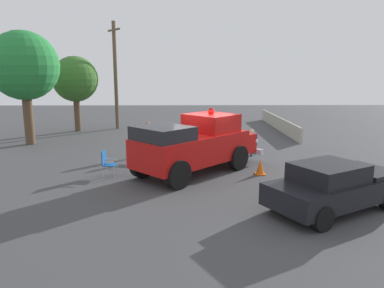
{
  "coord_description": "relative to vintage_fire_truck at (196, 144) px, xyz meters",
  "views": [
    {
      "loc": [
        14.82,
        -0.71,
        4.04
      ],
      "look_at": [
        0.73,
        -0.52,
        1.22
      ],
      "focal_mm": 33.69,
      "sensor_mm": 36.0,
      "label": 1
    }
  ],
  "objects": [
    {
      "name": "ground_plane",
      "position": [
        -0.56,
        0.35,
        -1.2
      ],
      "size": [
        60.0,
        60.0,
        0.0
      ],
      "primitive_type": "plane",
      "color": "#424244"
    },
    {
      "name": "vintage_fire_truck",
      "position": [
        0.0,
        0.0,
        0.0
      ],
      "size": [
        5.76,
        5.72,
        2.59
      ],
      "color": "black",
      "rests_on": "ground"
    },
    {
      "name": "classic_hot_rod",
      "position": [
        4.14,
        4.01,
        -0.45
      ],
      "size": [
        3.76,
        4.71,
        1.46
      ],
      "color": "black",
      "rests_on": "ground"
    },
    {
      "name": "lawn_chair_near_truck",
      "position": [
        -3.28,
        2.87,
        -0.61
      ],
      "size": [
        0.66,
        0.66,
        1.02
      ],
      "color": "#B7BABF",
      "rests_on": "ground"
    },
    {
      "name": "lawn_chair_by_car",
      "position": [
        -1.92,
        -2.4,
        -0.61
      ],
      "size": [
        0.64,
        0.64,
        1.02
      ],
      "color": "#B7BABF",
      "rests_on": "ground"
    },
    {
      "name": "lawn_chair_spare",
      "position": [
        0.47,
        -3.52,
        -0.61
      ],
      "size": [
        0.56,
        0.55,
        1.02
      ],
      "color": "#B7BABF",
      "rests_on": "ground"
    },
    {
      "name": "spectator_seated",
      "position": [
        -3.16,
        2.81,
        -0.5
      ],
      "size": [
        0.64,
        0.57,
        1.29
      ],
      "color": "#383842",
      "rests_on": "ground"
    },
    {
      "name": "spectator_standing",
      "position": [
        -3.18,
        -2.29,
        -0.23
      ],
      "size": [
        0.45,
        0.59,
        1.68
      ],
      "color": "#2D334C",
      "rests_on": "ground"
    },
    {
      "name": "oak_tree_left",
      "position": [
        -10.74,
        -7.98,
        2.35
      ],
      "size": [
        3.08,
        3.08,
        5.12
      ],
      "color": "brown",
      "rests_on": "ground"
    },
    {
      "name": "oak_tree_right",
      "position": [
        -6.04,
        -9.31,
        3.15
      ],
      "size": [
        3.78,
        3.78,
        6.28
      ],
      "color": "brown",
      "rests_on": "ground"
    },
    {
      "name": "utility_pole",
      "position": [
        -11.83,
        -5.43,
        2.71
      ],
      "size": [
        1.43,
        1.12,
        7.52
      ],
      "color": "brown",
      "rests_on": "ground"
    },
    {
      "name": "traffic_cone",
      "position": [
        0.34,
        2.57,
        -0.89
      ],
      "size": [
        0.4,
        0.4,
        0.64
      ],
      "color": "orange",
      "rests_on": "ground"
    },
    {
      "name": "background_fence",
      "position": [
        -11.23,
        6.18,
        -0.75
      ],
      "size": [
        10.6,
        0.12,
        0.9
      ],
      "color": "#A8A393",
      "rests_on": "ground"
    }
  ]
}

